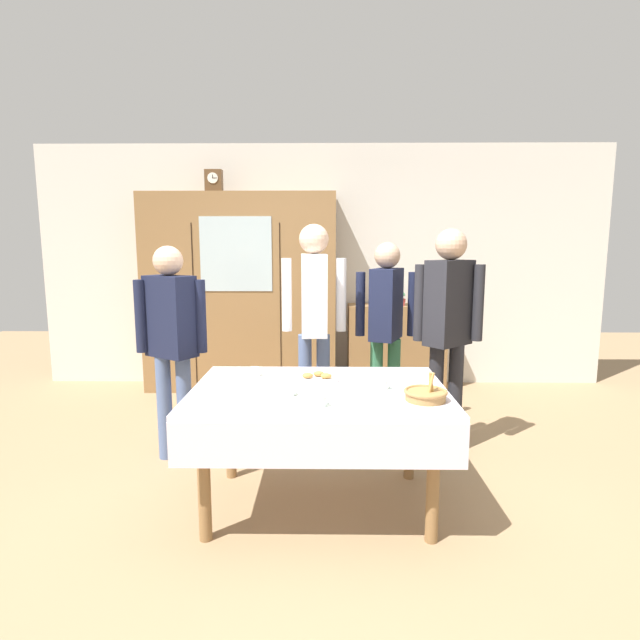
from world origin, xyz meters
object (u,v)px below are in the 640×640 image
object	(u,v)px
dining_table	(319,407)
person_behind_table_left	(314,309)
bookshelf_low	(396,346)
person_by_cabinet	(448,318)
tea_cup_front_edge	(288,392)
person_behind_table_right	(386,318)
spoon_far_right	(419,384)
book_stack	(397,299)
spoon_back_edge	(276,371)
tea_cup_back_edge	(255,373)
spoon_near_right	(357,388)
pastry_plate	(317,378)
mantel_clock	(214,181)
person_beside_shelf	(171,332)
tea_cup_near_left	(320,403)
tea_cup_near_right	(382,386)
wall_cabinet	(241,293)
bread_basket	(426,394)

from	to	relation	value
dining_table	person_behind_table_left	world-z (taller)	person_behind_table_left
bookshelf_low	person_by_cabinet	bearing A→B (deg)	-85.70
tea_cup_front_edge	person_behind_table_right	distance (m)	1.66
spoon_far_right	person_behind_table_left	size ratio (longest dim) A/B	0.07
book_stack	spoon_back_edge	size ratio (longest dim) A/B	1.91
dining_table	tea_cup_front_edge	bearing A→B (deg)	-138.61
dining_table	person_by_cabinet	bearing A→B (deg)	42.00
tea_cup_back_edge	spoon_near_right	size ratio (longest dim) A/B	1.09
bookshelf_low	book_stack	world-z (taller)	book_stack
pastry_plate	person_behind_table_right	distance (m)	1.29
mantel_clock	person_behind_table_right	bearing A→B (deg)	-36.27
dining_table	person_beside_shelf	world-z (taller)	person_beside_shelf
book_stack	tea_cup_back_edge	bearing A→B (deg)	-117.75
mantel_clock	spoon_back_edge	distance (m)	2.79
tea_cup_near_left	pastry_plate	distance (m)	0.53
bookshelf_low	tea_cup_near_left	size ratio (longest dim) A/B	8.25
tea_cup_near_right	person_behind_table_left	world-z (taller)	person_behind_table_left
wall_cabinet	tea_cup_front_edge	xyz separation A→B (m)	(0.73, -2.74, -0.29)
pastry_plate	person_behind_table_right	world-z (taller)	person_behind_table_right
spoon_back_edge	spoon_near_right	bearing A→B (deg)	-36.10
dining_table	spoon_far_right	xyz separation A→B (m)	(0.61, 0.10, 0.11)
tea_cup_near_left	spoon_far_right	world-z (taller)	tea_cup_near_left
spoon_back_edge	tea_cup_front_edge	bearing A→B (deg)	-77.03
tea_cup_back_edge	person_behind_table_right	distance (m)	1.45
tea_cup_back_edge	tea_cup_front_edge	bearing A→B (deg)	-59.45
spoon_near_right	bread_basket	bearing A→B (deg)	-31.94
tea_cup_front_edge	tea_cup_near_right	bearing A→B (deg)	14.53
spoon_back_edge	spoon_near_right	size ratio (longest dim) A/B	1.00
book_stack	tea_cup_front_edge	distance (m)	2.97
dining_table	mantel_clock	xyz separation A→B (m)	(-1.16, 2.59, 1.62)
spoon_back_edge	person_beside_shelf	distance (m)	0.88
tea_cup_front_edge	wall_cabinet	bearing A→B (deg)	104.91
bread_basket	person_behind_table_left	xyz separation A→B (m)	(-0.65, 1.35, 0.30)
tea_cup_near_right	person_by_cabinet	distance (m)	1.09
tea_cup_near_right	spoon_far_right	bearing A→B (deg)	25.50
book_stack	person_behind_table_right	xyz separation A→B (m)	(-0.28, -1.30, -0.02)
bread_basket	spoon_far_right	distance (m)	0.31
dining_table	tea_cup_front_edge	world-z (taller)	tea_cup_front_edge
spoon_far_right	bread_basket	bearing A→B (deg)	-93.87
person_beside_shelf	person_behind_table_right	xyz separation A→B (m)	(1.64, 0.62, 0.02)
wall_cabinet	person_beside_shelf	distance (m)	1.88
person_by_cabinet	person_beside_shelf	distance (m)	2.06
spoon_back_edge	person_behind_table_left	distance (m)	0.84
tea_cup_back_edge	spoon_near_right	xyz separation A→B (m)	(0.64, -0.25, -0.02)
tea_cup_back_edge	tea_cup_near_right	world-z (taller)	same
tea_cup_near_right	pastry_plate	bearing A→B (deg)	151.73
mantel_clock	pastry_plate	size ratio (longest dim) A/B	0.86
bookshelf_low	tea_cup_back_edge	size ratio (longest dim) A/B	8.25
bookshelf_low	person_by_cabinet	world-z (taller)	person_by_cabinet
wall_cabinet	person_beside_shelf	size ratio (longest dim) A/B	1.35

